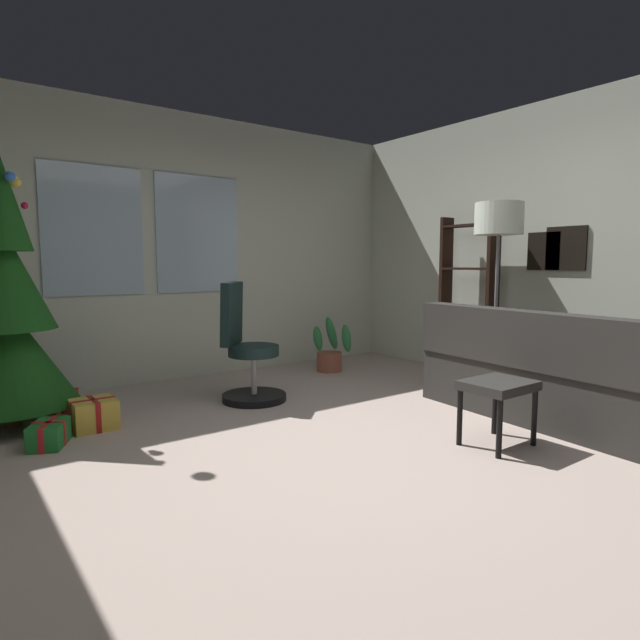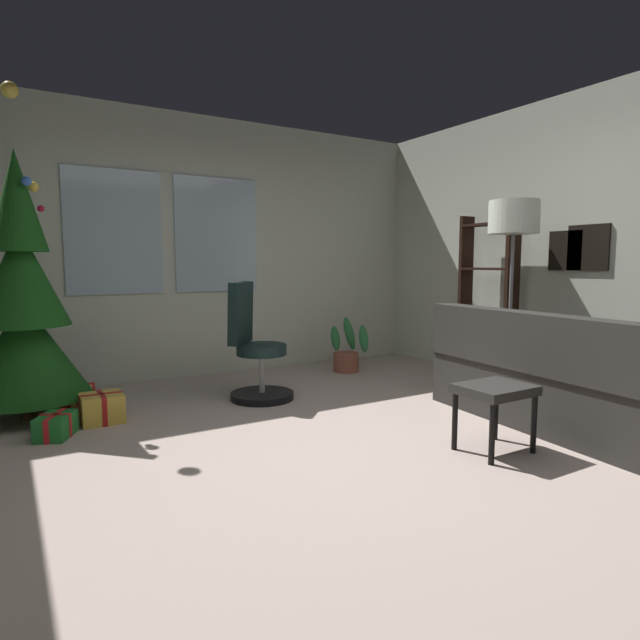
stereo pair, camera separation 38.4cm
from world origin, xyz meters
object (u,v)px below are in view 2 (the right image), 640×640
potted_plant (347,352)px  holiday_tree (23,310)px  bookshelf (486,309)px  gift_box_green (56,426)px  gift_box_red (78,395)px  floor_lamp (513,228)px  couch (586,385)px  footstool (495,395)px  office_chair (255,354)px  gift_box_gold (102,408)px

potted_plant → holiday_tree: bearing=-175.9°
bookshelf → potted_plant: 1.56m
potted_plant → gift_box_green: bearing=-164.3°
holiday_tree → gift_box_red: size_ratio=7.93×
floor_lamp → potted_plant: (-0.51, 1.77, -1.30)m
holiday_tree → gift_box_red: holiday_tree is taller
holiday_tree → floor_lamp: size_ratio=1.46×
couch → footstool: bearing=-177.5°
footstool → office_chair: 2.14m
footstool → potted_plant: bearing=76.5°
office_chair → bookshelf: bearing=-12.0°
gift_box_green → gift_box_gold: (0.33, 0.21, 0.03)m
floor_lamp → potted_plant: floor_lamp is taller
floor_lamp → gift_box_red: bearing=151.2°
gift_box_gold → potted_plant: 2.75m
gift_box_red → gift_box_gold: (0.09, -0.66, 0.03)m
footstool → floor_lamp: floor_lamp is taller
gift_box_green → office_chair: bearing=8.6°
gift_box_green → office_chair: (1.61, 0.24, 0.32)m
gift_box_red → bookshelf: size_ratio=0.19×
gift_box_red → gift_box_gold: 0.67m
gift_box_gold → floor_lamp: floor_lamp is taller
potted_plant → office_chair: bearing=-156.6°
couch → gift_box_red: (-3.19, 2.58, -0.22)m
footstool → holiday_tree: holiday_tree is taller
bookshelf → gift_box_red: bearing=163.2°
holiday_tree → gift_box_red: 0.89m
gift_box_green → footstool: bearing=-36.3°
holiday_tree → gift_box_gold: holiday_tree is taller
bookshelf → gift_box_green: bearing=176.3°
couch → holiday_tree: bearing=146.9°
couch → gift_box_gold: bearing=148.2°
gift_box_green → bookshelf: (3.97, -0.26, 0.65)m
footstool → holiday_tree: 3.49m
office_chair → couch: bearing=-47.1°
floor_lamp → office_chair: bearing=148.3°
office_chair → holiday_tree: bearing=167.8°
couch → floor_lamp: floor_lamp is taller
couch → footstool: couch is taller
gift_box_red → gift_box_green: gift_box_green is taller
holiday_tree → gift_box_gold: bearing=-41.1°
gift_box_red → office_chair: size_ratio=0.31×
couch → holiday_tree: holiday_tree is taller
gift_box_gold → bookshelf: 3.72m
gift_box_gold → holiday_tree: bearing=138.9°
gift_box_green → bookshelf: size_ratio=0.21×
couch → bookshelf: bearing=69.4°
footstool → gift_box_green: (-2.38, 1.75, -0.29)m
gift_box_gold → floor_lamp: 3.65m
gift_box_green → potted_plant: size_ratio=0.59×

